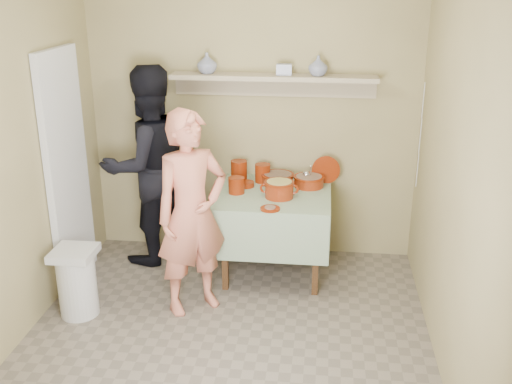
# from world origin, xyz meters

# --- Properties ---
(ground) EXTENTS (3.50, 3.50, 0.00)m
(ground) POSITION_xyz_m (0.00, 0.00, 0.00)
(ground) COLOR #706558
(ground) RESTS_ON ground
(tile_panel) EXTENTS (0.06, 0.70, 2.00)m
(tile_panel) POSITION_xyz_m (-1.46, 0.95, 1.00)
(tile_panel) COLOR silver
(tile_panel) RESTS_ON ground
(plate_stack_a) EXTENTS (0.15, 0.15, 0.20)m
(plate_stack_a) POSITION_xyz_m (-0.10, 1.53, 0.86)
(plate_stack_a) COLOR #681905
(plate_stack_a) RESTS_ON serving_table
(plate_stack_b) EXTENTS (0.14, 0.14, 0.17)m
(plate_stack_b) POSITION_xyz_m (0.12, 1.54, 0.84)
(plate_stack_b) COLOR #681905
(plate_stack_b) RESTS_ON serving_table
(bowl_stack) EXTENTS (0.14, 0.14, 0.14)m
(bowl_stack) POSITION_xyz_m (-0.07, 1.22, 0.83)
(bowl_stack) COLOR #681905
(bowl_stack) RESTS_ON serving_table
(empty_bowl) EXTENTS (0.15, 0.15, 0.04)m
(empty_bowl) POSITION_xyz_m (-0.02, 1.39, 0.78)
(empty_bowl) COLOR #681905
(empty_bowl) RESTS_ON serving_table
(propped_lid) EXTENTS (0.25, 0.04, 0.25)m
(propped_lid) POSITION_xyz_m (0.69, 1.59, 0.88)
(propped_lid) COLOR #681905
(propped_lid) RESTS_ON serving_table
(vase_right) EXTENTS (0.21, 0.21, 0.17)m
(vase_right) POSITION_xyz_m (0.58, 1.60, 1.81)
(vase_right) COLOR navy
(vase_right) RESTS_ON wall_shelf
(vase_left) EXTENTS (0.24, 0.24, 0.18)m
(vase_left) POSITION_xyz_m (-0.38, 1.62, 1.81)
(vase_left) COLOR navy
(vase_left) RESTS_ON wall_shelf
(ceramic_box) EXTENTS (0.13, 0.10, 0.09)m
(ceramic_box) POSITION_xyz_m (0.29, 1.62, 1.77)
(ceramic_box) COLOR navy
(ceramic_box) RESTS_ON wall_shelf
(person_cook) EXTENTS (0.71, 0.67, 1.62)m
(person_cook) POSITION_xyz_m (-0.33, 0.59, 0.81)
(person_cook) COLOR #CC7058
(person_cook) RESTS_ON ground
(person_helper) EXTENTS (1.12, 1.10, 1.82)m
(person_helper) POSITION_xyz_m (-0.90, 1.42, 0.91)
(person_helper) COLOR black
(person_helper) RESTS_ON ground
(room_shell) EXTENTS (3.04, 3.54, 2.62)m
(room_shell) POSITION_xyz_m (0.00, 0.00, 1.61)
(room_shell) COLOR tan
(room_shell) RESTS_ON ground
(serving_table) EXTENTS (0.97, 0.97, 0.76)m
(serving_table) POSITION_xyz_m (0.25, 1.28, 0.64)
(serving_table) COLOR #4C2D16
(serving_table) RESTS_ON ground
(cazuela_meat_a) EXTENTS (0.30, 0.30, 0.10)m
(cazuela_meat_a) POSITION_xyz_m (0.26, 1.50, 0.82)
(cazuela_meat_a) COLOR #6B1401
(cazuela_meat_a) RESTS_ON serving_table
(cazuela_meat_b) EXTENTS (0.28, 0.28, 0.10)m
(cazuela_meat_b) POSITION_xyz_m (0.54, 1.46, 0.82)
(cazuela_meat_b) COLOR #6B1401
(cazuela_meat_b) RESTS_ON serving_table
(ladle) EXTENTS (0.08, 0.26, 0.19)m
(ladle) POSITION_xyz_m (0.52, 1.48, 0.87)
(ladle) COLOR silver
(ladle) RESTS_ON cazuela_meat_b
(cazuela_rice) EXTENTS (0.33, 0.25, 0.14)m
(cazuela_rice) POSITION_xyz_m (0.30, 1.16, 0.85)
(cazuela_rice) COLOR #6B1401
(cazuela_rice) RESTS_ON serving_table
(front_plate) EXTENTS (0.16, 0.16, 0.03)m
(front_plate) POSITION_xyz_m (0.25, 0.86, 0.77)
(front_plate) COLOR #681905
(front_plate) RESTS_ON serving_table
(wall_shelf) EXTENTS (1.80, 0.25, 0.21)m
(wall_shelf) POSITION_xyz_m (0.20, 1.65, 1.67)
(wall_shelf) COLOR tan
(wall_shelf) RESTS_ON room_shell
(trash_bin) EXTENTS (0.32, 0.32, 0.56)m
(trash_bin) POSITION_xyz_m (-1.21, 0.37, 0.28)
(trash_bin) COLOR silver
(trash_bin) RESTS_ON ground
(electrical_cord) EXTENTS (0.01, 0.05, 0.90)m
(electrical_cord) POSITION_xyz_m (1.47, 1.48, 1.25)
(electrical_cord) COLOR silver
(electrical_cord) RESTS_ON wall_shelf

